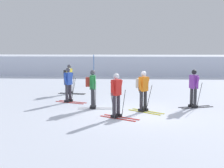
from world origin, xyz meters
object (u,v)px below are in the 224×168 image
(skier_green, at_px, (92,87))
(trail_marker_pole, at_px, (94,70))
(skier_orange, at_px, (143,89))
(skier_purple, at_px, (194,87))
(skier_blue, at_px, (68,84))
(skier_yellow, at_px, (69,77))
(skier_red, at_px, (116,94))

(skier_green, height_order, trail_marker_pole, trail_marker_pole)
(skier_orange, height_order, skier_purple, same)
(trail_marker_pole, bearing_deg, skier_blue, -92.88)
(skier_orange, height_order, skier_yellow, same)
(skier_red, xyz_separation_m, trail_marker_pole, (-2.13, 10.60, 0.17))
(skier_orange, bearing_deg, skier_green, 168.14)
(skier_green, xyz_separation_m, skier_red, (1.14, -1.68, -0.04))
(skier_purple, bearing_deg, skier_red, -146.85)
(skier_green, bearing_deg, skier_yellow, 113.87)
(skier_orange, xyz_separation_m, skier_purple, (2.30, 0.98, -0.04))
(trail_marker_pole, bearing_deg, skier_purple, -56.83)
(skier_purple, relative_size, skier_yellow, 1.00)
(skier_blue, xyz_separation_m, skier_green, (1.37, -1.54, 0.04))
(skier_green, relative_size, skier_purple, 1.00)
(skier_red, bearing_deg, skier_purple, 33.15)
(skier_yellow, relative_size, trail_marker_pole, 0.79)
(skier_yellow, bearing_deg, skier_green, -66.13)
(skier_purple, distance_m, trail_marker_pole, 10.05)
(skier_green, xyz_separation_m, skier_purple, (4.50, 0.52, -0.04))
(skier_red, height_order, trail_marker_pole, trail_marker_pole)
(skier_blue, bearing_deg, skier_purple, -9.84)
(skier_orange, height_order, trail_marker_pole, trail_marker_pole)
(skier_orange, xyz_separation_m, skier_green, (-2.20, 0.46, 0.00))
(trail_marker_pole, bearing_deg, skier_red, -78.62)
(skier_red, bearing_deg, trail_marker_pole, 101.38)
(skier_green, xyz_separation_m, trail_marker_pole, (-1.00, 8.93, 0.13))
(skier_orange, bearing_deg, skier_yellow, 130.72)
(skier_blue, relative_size, skier_yellow, 1.00)
(skier_orange, xyz_separation_m, skier_red, (-1.06, -1.22, -0.04))
(skier_purple, xyz_separation_m, trail_marker_pole, (-5.50, 8.41, 0.17))
(skier_purple, relative_size, trail_marker_pole, 0.79)
(skier_purple, bearing_deg, skier_green, -173.42)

